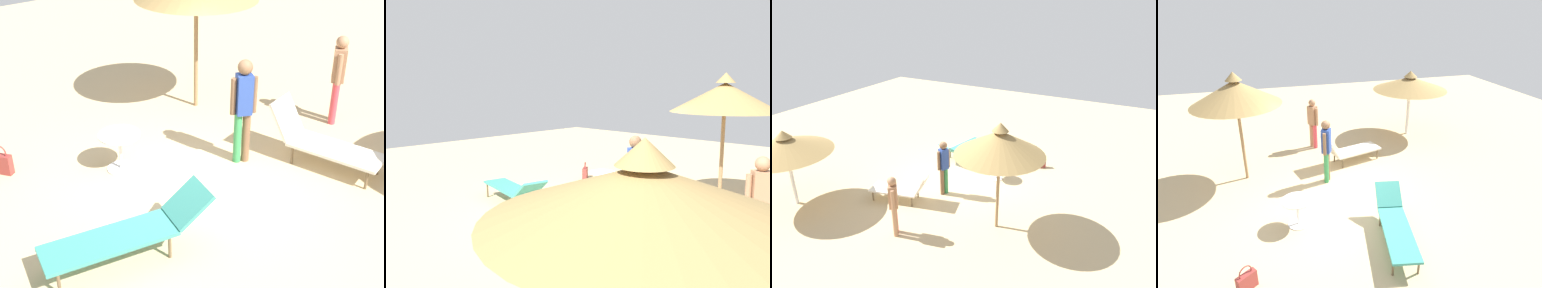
# 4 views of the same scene
# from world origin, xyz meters

# --- Properties ---
(ground) EXTENTS (24.00, 24.00, 0.10)m
(ground) POSITION_xyz_m (0.00, 0.00, -0.05)
(ground) COLOR tan
(parasol_umbrella_near_left) EXTENTS (2.60, 2.60, 2.34)m
(parasol_umbrella_near_left) POSITION_xyz_m (3.64, -3.55, 1.90)
(parasol_umbrella_near_left) COLOR white
(parasol_umbrella_near_left) RESTS_ON ground
(parasol_umbrella_front) EXTENTS (2.29, 2.29, 2.99)m
(parasol_umbrella_front) POSITION_xyz_m (1.79, 2.19, 2.46)
(parasol_umbrella_front) COLOR olive
(parasol_umbrella_front) RESTS_ON ground
(lounge_chair_back) EXTENTS (2.26, 0.98, 0.78)m
(lounge_chair_back) POSITION_xyz_m (-1.70, -0.80, 0.41)
(lounge_chair_back) COLOR teal
(lounge_chair_back) RESTS_ON ground
(lounge_chair_edge) EXTENTS (1.07, 1.94, 0.97)m
(lounge_chair_edge) POSITION_xyz_m (1.95, -0.82, 0.43)
(lounge_chair_edge) COLOR silver
(lounge_chair_edge) RESTS_ON ground
(person_standing_center) EXTENTS (0.40, 0.31, 1.77)m
(person_standing_center) POSITION_xyz_m (1.02, 0.05, 1.01)
(person_standing_center) COLOR #338C4C
(person_standing_center) RESTS_ON ground
(person_standing_far_left) EXTENTS (0.38, 0.34, 1.68)m
(person_standing_far_left) POSITION_xyz_m (3.35, 0.01, 0.96)
(person_standing_far_left) COLOR #D83F4C
(person_standing_far_left) RESTS_ON ground
(handbag) EXTENTS (0.31, 0.37, 0.51)m
(handbag) POSITION_xyz_m (-2.22, 2.16, 0.19)
(handbag) COLOR maroon
(handbag) RESTS_ON ground
(side_table_round) EXTENTS (0.67, 0.67, 0.64)m
(side_table_round) POSITION_xyz_m (-0.66, 1.07, 0.44)
(side_table_round) COLOR silver
(side_table_round) RESTS_ON ground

